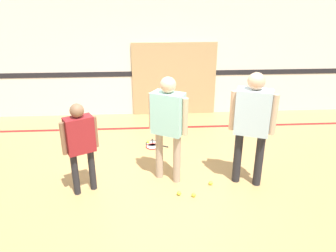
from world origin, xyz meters
name	(u,v)px	position (x,y,z in m)	size (l,w,h in m)	color
ground_plane	(156,181)	(0.00, 0.00, 0.00)	(16.00, 16.00, 0.00)	tan
wall_back	(151,49)	(0.00, 3.19, 1.60)	(16.00, 0.07, 3.20)	silver
wall_panel	(174,79)	(0.54, 3.13, 0.88)	(2.02, 0.05, 1.76)	tan
floor_stripe	(153,128)	(0.00, 2.23, 0.00)	(14.40, 0.10, 0.01)	red
person_instructor	(168,119)	(0.20, 0.06, 1.07)	(0.58, 0.47, 1.73)	tan
person_student_left	(80,139)	(-1.10, -0.21, 0.89)	(0.49, 0.38, 1.43)	#232328
person_student_right	(253,118)	(1.46, -0.12, 1.12)	(0.65, 0.45, 1.82)	#232328
racket_spare_on_floor	(153,144)	(-0.02, 1.39, 0.01)	(0.50, 0.38, 0.03)	#28282D
racket_second_spare	(153,146)	(-0.03, 1.28, 0.01)	(0.27, 0.48, 0.03)	red
tennis_ball_near_instructor	(179,193)	(0.34, -0.41, 0.03)	(0.07, 0.07, 0.07)	#CCE038
tennis_ball_by_spare_racket	(148,142)	(-0.12, 1.42, 0.03)	(0.07, 0.07, 0.07)	#CCE038
tennis_ball_stray_left	(194,195)	(0.55, -0.47, 0.03)	(0.07, 0.07, 0.07)	#CCE038
tennis_ball_stray_right	(211,183)	(0.87, -0.16, 0.03)	(0.07, 0.07, 0.07)	#CCE038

